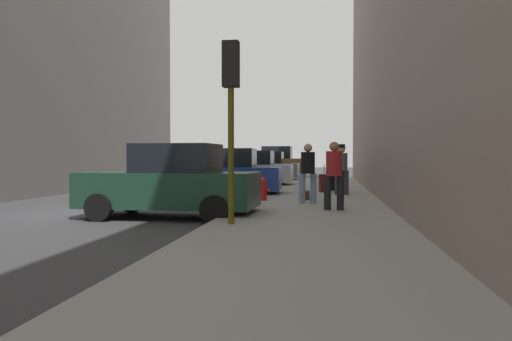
% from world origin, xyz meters
% --- Properties ---
extents(ground_plane, '(120.00, 120.00, 0.00)m').
position_xyz_m(ground_plane, '(0.00, 0.00, 0.00)').
color(ground_plane, '#38383A').
extents(sidewalk, '(4.00, 40.00, 0.15)m').
position_xyz_m(sidewalk, '(6.00, 0.00, 0.07)').
color(sidewalk, gray).
rests_on(sidewalk, ground_plane).
extents(parked_dark_green_sedan, '(4.26, 2.17, 1.79)m').
position_xyz_m(parked_dark_green_sedan, '(2.65, -0.58, 0.85)').
color(parked_dark_green_sedan, '#193828').
rests_on(parked_dark_green_sedan, ground_plane).
extents(parked_blue_sedan, '(4.25, 2.15, 1.79)m').
position_xyz_m(parked_blue_sedan, '(2.65, 5.83, 0.85)').
color(parked_blue_sedan, navy).
rests_on(parked_blue_sedan, ground_plane).
extents(parked_silver_sedan, '(4.22, 2.10, 1.79)m').
position_xyz_m(parked_silver_sedan, '(2.65, 11.92, 0.85)').
color(parked_silver_sedan, '#B7BABF').
rests_on(parked_silver_sedan, ground_plane).
extents(parked_gray_coupe, '(4.21, 2.08, 1.79)m').
position_xyz_m(parked_gray_coupe, '(2.65, 17.56, 0.85)').
color(parked_gray_coupe, slate).
rests_on(parked_gray_coupe, ground_plane).
extents(parked_bronze_suv, '(4.65, 2.16, 2.25)m').
position_xyz_m(parked_bronze_suv, '(2.65, 23.78, 1.03)').
color(parked_bronze_suv, brown).
rests_on(parked_bronze_suv, ground_plane).
extents(fire_hydrant, '(0.42, 0.22, 0.70)m').
position_xyz_m(fire_hydrant, '(4.45, 2.87, 0.50)').
color(fire_hydrant, red).
rests_on(fire_hydrant, sidewalk).
extents(traffic_light, '(0.32, 0.32, 3.60)m').
position_xyz_m(traffic_light, '(4.50, -2.53, 2.76)').
color(traffic_light, '#514C0F').
rests_on(traffic_light, sidewalk).
extents(pedestrian_with_fedora, '(0.51, 0.42, 1.78)m').
position_xyz_m(pedestrian_with_fedora, '(6.79, 7.62, 1.14)').
color(pedestrian_with_fedora, black).
rests_on(pedestrian_with_fedora, sidewalk).
extents(pedestrian_in_red_jacket, '(0.52, 0.44, 1.71)m').
position_xyz_m(pedestrian_in_red_jacket, '(6.55, 0.36, 1.10)').
color(pedestrian_in_red_jacket, black).
rests_on(pedestrian_in_red_jacket, sidewalk).
extents(pedestrian_with_beanie, '(0.53, 0.47, 1.78)m').
position_xyz_m(pedestrian_with_beanie, '(6.89, 5.55, 1.14)').
color(pedestrian_with_beanie, '#333338').
rests_on(pedestrian_with_beanie, sidewalk).
extents(pedestrian_in_jeans, '(0.52, 0.44, 1.71)m').
position_xyz_m(pedestrian_in_jeans, '(5.84, 2.14, 1.10)').
color(pedestrian_in_jeans, '#728CB2').
rests_on(pedestrian_in_jeans, sidewalk).
extents(rolling_suitcase, '(0.44, 0.61, 1.04)m').
position_xyz_m(rolling_suitcase, '(6.28, 6.84, 0.49)').
color(rolling_suitcase, '#591414').
rests_on(rolling_suitcase, sidewalk).
extents(duffel_bag, '(0.32, 0.44, 0.28)m').
position_xyz_m(duffel_bag, '(5.69, 3.36, 0.29)').
color(duffel_bag, '#472D19').
rests_on(duffel_bag, sidewalk).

